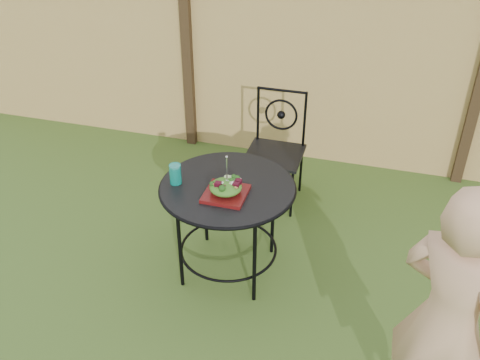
{
  "coord_description": "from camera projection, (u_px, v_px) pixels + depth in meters",
  "views": [
    {
      "loc": [
        0.54,
        -2.41,
        2.69
      ],
      "look_at": [
        -0.29,
        0.47,
        0.75
      ],
      "focal_mm": 40.0,
      "sensor_mm": 36.0,
      "label": 1
    }
  ],
  "objects": [
    {
      "name": "patio_table",
      "position": [
        228.0,
        203.0,
        3.63
      ],
      "size": [
        0.92,
        0.92,
        0.72
      ],
      "color": "black",
      "rests_on": "ground"
    },
    {
      "name": "patio_chair",
      "position": [
        276.0,
        146.0,
        4.46
      ],
      "size": [
        0.46,
        0.46,
        0.95
      ],
      "color": "black",
      "rests_on": "ground"
    },
    {
      "name": "drinking_glass",
      "position": [
        175.0,
        174.0,
        3.55
      ],
      "size": [
        0.08,
        0.08,
        0.14
      ],
      "primitive_type": "cylinder",
      "color": "#0B8071",
      "rests_on": "patio_table"
    },
    {
      "name": "ground",
      "position": [
        263.0,
        319.0,
        3.53
      ],
      "size": [
        60.0,
        60.0,
        0.0
      ],
      "primitive_type": "plane",
      "color": "#294315",
      "rests_on": "ground"
    },
    {
      "name": "fence",
      "position": [
        325.0,
        66.0,
        4.78
      ],
      "size": [
        8.0,
        0.12,
        1.9
      ],
      "color": "#E5C071",
      "rests_on": "ground"
    },
    {
      "name": "fork",
      "position": [
        227.0,
        170.0,
        3.35
      ],
      "size": [
        0.01,
        0.01,
        0.18
      ],
      "primitive_type": "cylinder",
      "color": "silver",
      "rests_on": "salad"
    },
    {
      "name": "salad",
      "position": [
        226.0,
        187.0,
        3.43
      ],
      "size": [
        0.21,
        0.21,
        0.08
      ],
      "primitive_type": "ellipsoid",
      "color": "#235614",
      "rests_on": "salad_plate"
    },
    {
      "name": "salad_plate",
      "position": [
        226.0,
        194.0,
        3.45
      ],
      "size": [
        0.27,
        0.27,
        0.02
      ],
      "primitive_type": "cube",
      "color": "#3D080B",
      "rests_on": "patio_table"
    },
    {
      "name": "diner",
      "position": [
        446.0,
        326.0,
        2.47
      ],
      "size": [
        0.67,
        0.65,
        1.55
      ],
      "primitive_type": "imported",
      "rotation": [
        0.0,
        0.0,
        2.45
      ],
      "color": "tan",
      "rests_on": "ground"
    }
  ]
}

